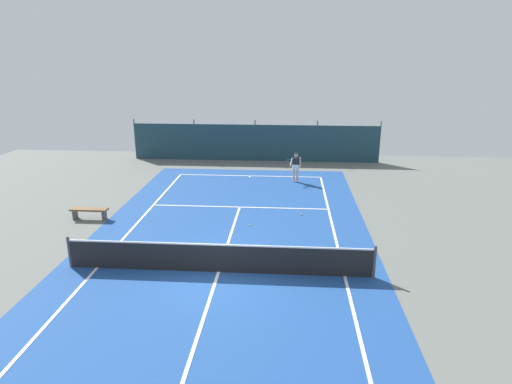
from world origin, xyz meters
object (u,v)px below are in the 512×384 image
object	(u,v)px
tennis_player	(296,165)
parked_car	(304,140)
tennis_ball_near_player	(212,177)
tennis_net	(218,258)
tennis_ball_by_sideline	(301,215)
courtside_bench	(89,211)
tennis_ball_midcourt	(250,225)

from	to	relation	value
tennis_player	parked_car	distance (m)	8.05
tennis_ball_near_player	tennis_player	bearing A→B (deg)	-6.66
tennis_ball_near_player	parked_car	bearing A→B (deg)	53.57
tennis_net	tennis_ball_by_sideline	size ratio (longest dim) A/B	153.33
parked_car	courtside_bench	world-z (taller)	parked_car
tennis_net	tennis_ball_midcourt	size ratio (longest dim) A/B	153.33
tennis_ball_near_player	courtside_bench	distance (m)	8.17
tennis_net	tennis_player	distance (m)	11.19
tennis_ball_by_sideline	tennis_ball_near_player	bearing A→B (deg)	130.44
tennis_ball_midcourt	tennis_ball_by_sideline	world-z (taller)	same
tennis_player	tennis_net	bearing A→B (deg)	88.82
tennis_net	tennis_ball_near_player	size ratio (longest dim) A/B	153.33
tennis_ball_midcourt	parked_car	size ratio (longest dim) A/B	0.02
tennis_ball_by_sideline	courtside_bench	xyz separation A→B (m)	(-9.15, -1.16, 0.34)
tennis_net	parked_car	size ratio (longest dim) A/B	2.41
tennis_ball_near_player	courtside_bench	size ratio (longest dim) A/B	0.04
tennis_ball_by_sideline	parked_car	bearing A→B (deg)	87.88
tennis_net	tennis_player	world-z (taller)	tennis_player
parked_car	tennis_ball_midcourt	bearing A→B (deg)	79.79
tennis_net	tennis_ball_midcourt	bearing A→B (deg)	80.61
tennis_ball_midcourt	tennis_player	bearing A→B (deg)	73.83
tennis_net	tennis_ball_midcourt	xyz separation A→B (m)	(0.68, 4.14, -0.48)
tennis_player	tennis_ball_midcourt	xyz separation A→B (m)	(-1.95, -6.73, -0.93)
tennis_player	courtside_bench	size ratio (longest dim) A/B	1.03
tennis_player	parked_car	world-z (taller)	parked_car
tennis_ball_near_player	tennis_ball_by_sideline	bearing A→B (deg)	-49.56
parked_car	courtside_bench	bearing A→B (deg)	56.33
tennis_ball_midcourt	courtside_bench	size ratio (longest dim) A/B	0.04
tennis_net	tennis_ball_midcourt	distance (m)	4.22
tennis_ball_midcourt	parked_car	bearing A→B (deg)	79.82
tennis_net	parked_car	world-z (taller)	parked_car
tennis_ball_by_sideline	parked_car	world-z (taller)	parked_car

